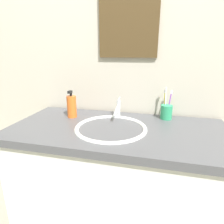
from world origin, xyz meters
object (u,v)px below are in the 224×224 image
at_px(faucet, 118,109).
at_px(soap_dispenser, 72,106).
at_px(toothbrush_yellow, 165,102).
at_px(toothbrush_white, 166,100).
at_px(toothbrush_purple, 170,102).
at_px(wall_mirror, 129,9).
at_px(toothbrush_cup, 166,112).

distance_m(faucet, soap_dispenser, 0.31).
bearing_deg(soap_dispenser, toothbrush_yellow, 13.86).
height_order(toothbrush_white, soap_dispenser, toothbrush_white).
xyz_separation_m(faucet, soap_dispenser, (-0.31, -0.06, 0.01)).
distance_m(faucet, toothbrush_yellow, 0.32).
height_order(toothbrush_yellow, soap_dispenser, toothbrush_yellow).
height_order(toothbrush_purple, wall_mirror, wall_mirror).
bearing_deg(wall_mirror, soap_dispenser, -149.83).
distance_m(toothbrush_yellow, toothbrush_purple, 0.03).
xyz_separation_m(toothbrush_yellow, toothbrush_purple, (0.03, -0.01, 0.00)).
relative_size(toothbrush_purple, soap_dispenser, 1.00).
xyz_separation_m(faucet, toothbrush_white, (0.31, 0.08, 0.06)).
relative_size(toothbrush_cup, toothbrush_purple, 0.51).
relative_size(faucet, wall_mirror, 0.29).
bearing_deg(soap_dispenser, toothbrush_cup, 10.26).
height_order(toothbrush_cup, toothbrush_white, toothbrush_white).
bearing_deg(faucet, wall_mirror, 75.40).
xyz_separation_m(toothbrush_purple, toothbrush_white, (-0.03, -0.00, 0.01)).
relative_size(faucet, toothbrush_cup, 1.86).
bearing_deg(wall_mirror, faucet, -104.60).
bearing_deg(toothbrush_white, soap_dispenser, -167.18).
distance_m(faucet, wall_mirror, 0.64).
bearing_deg(toothbrush_purple, wall_mirror, 169.06).
height_order(toothbrush_white, wall_mirror, wall_mirror).
bearing_deg(faucet, toothbrush_cup, 9.47).
bearing_deg(toothbrush_white, toothbrush_yellow, 115.68).
distance_m(toothbrush_white, soap_dispenser, 0.63).
bearing_deg(toothbrush_yellow, toothbrush_purple, -14.92).
bearing_deg(toothbrush_yellow, wall_mirror, 169.55).
height_order(toothbrush_cup, toothbrush_yellow, toothbrush_yellow).
bearing_deg(toothbrush_purple, faucet, -166.30).
height_order(faucet, toothbrush_cup, faucet).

